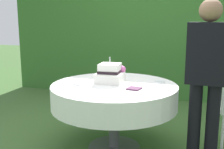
# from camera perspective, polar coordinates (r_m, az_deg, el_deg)

# --- Properties ---
(ground_plane) EXTENTS (20.00, 20.00, 0.00)m
(ground_plane) POSITION_cam_1_polar(r_m,az_deg,el_deg) (3.29, 0.42, -14.51)
(ground_plane) COLOR #3D602D
(foliage_hedge) EXTENTS (5.45, 0.44, 2.53)m
(foliage_hedge) POSITION_cam_1_polar(r_m,az_deg,el_deg) (5.25, 8.33, 9.35)
(foliage_hedge) COLOR #336628
(foliage_hedge) RESTS_ON ground_plane
(cake_table) EXTENTS (1.36, 1.36, 0.73)m
(cake_table) POSITION_cam_1_polar(r_m,az_deg,el_deg) (3.08, 0.44, -4.30)
(cake_table) COLOR #4C4C51
(cake_table) RESTS_ON ground_plane
(wedding_cake) EXTENTS (0.31, 0.32, 0.29)m
(wedding_cake) POSITION_cam_1_polar(r_m,az_deg,el_deg) (3.13, -0.33, 0.15)
(wedding_cake) COLOR white
(wedding_cake) RESTS_ON cake_table
(serving_plate_near) EXTENTS (0.12, 0.12, 0.01)m
(serving_plate_near) POSITION_cam_1_polar(r_m,az_deg,el_deg) (3.19, 9.64, -1.47)
(serving_plate_near) COLOR white
(serving_plate_near) RESTS_ON cake_table
(serving_plate_far) EXTENTS (0.13, 0.13, 0.01)m
(serving_plate_far) POSITION_cam_1_polar(r_m,az_deg,el_deg) (3.06, -6.56, -1.93)
(serving_plate_far) COLOR white
(serving_plate_far) RESTS_ON cake_table
(napkin_stack) EXTENTS (0.15, 0.15, 0.01)m
(napkin_stack) POSITION_cam_1_polar(r_m,az_deg,el_deg) (2.86, 4.51, -2.84)
(napkin_stack) COLOR #603856
(napkin_stack) RESTS_ON cake_table
(standing_person) EXTENTS (0.37, 0.22, 1.60)m
(standing_person) POSITION_cam_1_polar(r_m,az_deg,el_deg) (2.69, 18.52, -0.11)
(standing_person) COLOR black
(standing_person) RESTS_ON ground_plane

